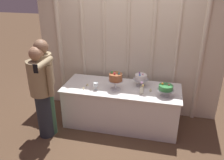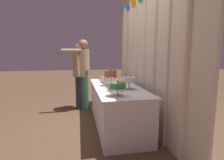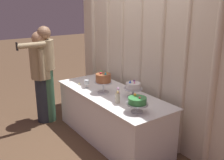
{
  "view_description": "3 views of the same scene",
  "coord_description": "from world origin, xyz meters",
  "views": [
    {
      "loc": [
        0.67,
        -3.49,
        2.52
      ],
      "look_at": [
        -0.16,
        0.07,
        0.88
      ],
      "focal_mm": 37.51,
      "sensor_mm": 36.0,
      "label": 1
    },
    {
      "loc": [
        3.08,
        -0.57,
        1.32
      ],
      "look_at": [
        0.03,
        0.02,
        0.86
      ],
      "focal_mm": 28.17,
      "sensor_mm": 36.0,
      "label": 2
    },
    {
      "loc": [
        2.96,
        -1.97,
        2.05
      ],
      "look_at": [
        -0.07,
        0.16,
        0.91
      ],
      "focal_mm": 41.66,
      "sensor_mm": 36.0,
      "label": 3
    }
  ],
  "objects": [
    {
      "name": "tealight_far_left",
      "position": [
        -0.62,
        -0.1,
        0.75
      ],
      "size": [
        0.04,
        0.04,
        0.04
      ],
      "color": "beige",
      "rests_on": "cake_table"
    },
    {
      "name": "guest_man_pink_jacket",
      "position": [
        -1.17,
        -0.52,
        0.86
      ],
      "size": [
        0.5,
        0.43,
        1.57
      ],
      "color": "#282D38",
      "rests_on": "ground_plane"
    },
    {
      "name": "draped_curtain",
      "position": [
        -0.02,
        0.64,
        1.45
      ],
      "size": [
        3.45,
        0.17,
        2.77
      ],
      "color": "beige",
      "rests_on": "ground_plane"
    },
    {
      "name": "wine_glass",
      "position": [
        -0.41,
        -0.09,
        0.84
      ],
      "size": [
        0.08,
        0.08,
        0.13
      ],
      "color": "silver",
      "rests_on": "cake_table"
    },
    {
      "name": "cake_display_leftmost",
      "position": [
        -0.09,
        0.01,
        0.95
      ],
      "size": [
        0.26,
        0.26,
        0.33
      ],
      "color": "silver",
      "rests_on": "cake_table"
    },
    {
      "name": "flower_vase",
      "position": [
        0.37,
        -0.06,
        0.83
      ],
      "size": [
        0.07,
        0.07,
        0.21
      ],
      "color": "beige",
      "rests_on": "cake_table"
    },
    {
      "name": "tealight_near_left",
      "position": [
        -0.6,
        0.03,
        0.75
      ],
      "size": [
        0.05,
        0.05,
        0.04
      ],
      "color": "beige",
      "rests_on": "cake_table"
    },
    {
      "name": "cake_display_center",
      "position": [
        0.31,
        0.25,
        0.89
      ],
      "size": [
        0.27,
        0.27,
        0.26
      ],
      "color": "#B2B2B7",
      "rests_on": "cake_table"
    },
    {
      "name": "guest_girl_blue_dress",
      "position": [
        -1.13,
        -0.45,
        0.94
      ],
      "size": [
        0.43,
        0.68,
        1.66
      ],
      "color": "#3D6B4C",
      "rests_on": "ground_plane"
    },
    {
      "name": "cake_table",
      "position": [
        0.0,
        0.1,
        0.37
      ],
      "size": [
        2.03,
        0.8,
        0.74
      ],
      "color": "white",
      "rests_on": "ground_plane"
    },
    {
      "name": "tealight_near_right",
      "position": [
        0.5,
        0.07,
        0.75
      ],
      "size": [
        0.05,
        0.05,
        0.04
      ],
      "color": "beige",
      "rests_on": "cake_table"
    },
    {
      "name": "ground_plane",
      "position": [
        0.0,
        0.0,
        0.0
      ],
      "size": [
        24.0,
        24.0,
        0.0
      ],
      "primitive_type": "plane",
      "color": "brown"
    },
    {
      "name": "cake_display_rightmost",
      "position": [
        0.74,
        -0.04,
        0.88
      ],
      "size": [
        0.27,
        0.27,
        0.22
      ],
      "color": "#B2B2B7",
      "rests_on": "cake_table"
    }
  ]
}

